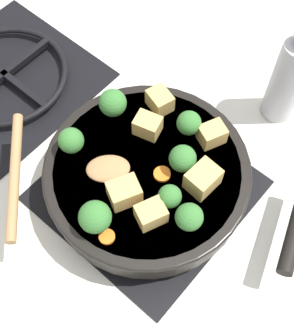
# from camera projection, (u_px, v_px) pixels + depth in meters

# --- Properties ---
(ground_plane) EXTENTS (2.40, 2.40, 0.00)m
(ground_plane) POSITION_uv_depth(u_px,v_px,m) (147.00, 191.00, 0.80)
(ground_plane) COLOR silver
(front_burner_grate) EXTENTS (0.31, 0.31, 0.03)m
(front_burner_grate) POSITION_uv_depth(u_px,v_px,m) (147.00, 188.00, 0.79)
(front_burner_grate) COLOR black
(front_burner_grate) RESTS_ON ground_plane
(rear_burner_grate) EXTENTS (0.31, 0.31, 0.03)m
(rear_burner_grate) POSITION_uv_depth(u_px,v_px,m) (6.00, 77.00, 0.90)
(rear_burner_grate) COLOR black
(rear_burner_grate) RESTS_ON ground_plane
(skillet_pan) EXTENTS (0.33, 0.43, 0.06)m
(skillet_pan) POSITION_uv_depth(u_px,v_px,m) (148.00, 176.00, 0.75)
(skillet_pan) COLOR black
(skillet_pan) RESTS_ON front_burner_grate
(wooden_spoon) EXTENTS (0.22, 0.22, 0.02)m
(wooden_spoon) POSITION_uv_depth(u_px,v_px,m) (57.00, 172.00, 0.71)
(wooden_spoon) COLOR #A87A4C
(wooden_spoon) RESTS_ON skillet_pan
(tofu_cube_center_large) EXTENTS (0.05, 0.05, 0.03)m
(tofu_cube_center_large) POSITION_uv_depth(u_px,v_px,m) (151.00, 214.00, 0.67)
(tofu_cube_center_large) COLOR tan
(tofu_cube_center_large) RESTS_ON skillet_pan
(tofu_cube_near_handle) EXTENTS (0.06, 0.05, 0.04)m
(tofu_cube_near_handle) POSITION_uv_depth(u_px,v_px,m) (124.00, 193.00, 0.69)
(tofu_cube_near_handle) COLOR tan
(tofu_cube_near_handle) RESTS_ON skillet_pan
(tofu_cube_east_chunk) EXTENTS (0.05, 0.05, 0.03)m
(tofu_cube_east_chunk) POSITION_uv_depth(u_px,v_px,m) (212.00, 134.00, 0.74)
(tofu_cube_east_chunk) COLOR tan
(tofu_cube_east_chunk) RESTS_ON skillet_pan
(tofu_cube_west_chunk) EXTENTS (0.05, 0.04, 0.04)m
(tofu_cube_west_chunk) POSITION_uv_depth(u_px,v_px,m) (203.00, 179.00, 0.69)
(tofu_cube_west_chunk) COLOR tan
(tofu_cube_west_chunk) RESTS_ON skillet_pan
(tofu_cube_back_piece) EXTENTS (0.04, 0.05, 0.03)m
(tofu_cube_back_piece) POSITION_uv_depth(u_px,v_px,m) (148.00, 126.00, 0.74)
(tofu_cube_back_piece) COLOR tan
(tofu_cube_back_piece) RESTS_ON skillet_pan
(tofu_cube_front_piece) EXTENTS (0.04, 0.05, 0.03)m
(tofu_cube_front_piece) POSITION_uv_depth(u_px,v_px,m) (160.00, 101.00, 0.77)
(tofu_cube_front_piece) COLOR tan
(tofu_cube_front_piece) RESTS_ON skillet_pan
(broccoli_floret_near_spoon) EXTENTS (0.04, 0.04, 0.05)m
(broccoli_floret_near_spoon) POSITION_uv_depth(u_px,v_px,m) (183.00, 159.00, 0.70)
(broccoli_floret_near_spoon) COLOR #709956
(broccoli_floret_near_spoon) RESTS_ON skillet_pan
(broccoli_floret_center_top) EXTENTS (0.04, 0.04, 0.05)m
(broccoli_floret_center_top) POSITION_uv_depth(u_px,v_px,m) (189.00, 123.00, 0.73)
(broccoli_floret_center_top) COLOR #709956
(broccoli_floret_center_top) RESTS_ON skillet_pan
(broccoli_floret_east_rim) EXTENTS (0.04, 0.04, 0.04)m
(broccoli_floret_east_rim) POSITION_uv_depth(u_px,v_px,m) (170.00, 197.00, 0.68)
(broccoli_floret_east_rim) COLOR #709956
(broccoli_floret_east_rim) RESTS_ON skillet_pan
(broccoli_floret_west_rim) EXTENTS (0.04, 0.04, 0.05)m
(broccoli_floret_west_rim) POSITION_uv_depth(u_px,v_px,m) (189.00, 217.00, 0.66)
(broccoli_floret_west_rim) COLOR #709956
(broccoli_floret_west_rim) RESTS_ON skillet_pan
(broccoli_floret_north_edge) EXTENTS (0.05, 0.05, 0.05)m
(broccoli_floret_north_edge) POSITION_uv_depth(u_px,v_px,m) (113.00, 103.00, 0.75)
(broccoli_floret_north_edge) COLOR #709956
(broccoli_floret_north_edge) RESTS_ON skillet_pan
(broccoli_floret_south_cluster) EXTENTS (0.05, 0.05, 0.05)m
(broccoli_floret_south_cluster) POSITION_uv_depth(u_px,v_px,m) (95.00, 217.00, 0.65)
(broccoli_floret_south_cluster) COLOR #709956
(broccoli_floret_south_cluster) RESTS_ON skillet_pan
(broccoli_floret_mid_floret) EXTENTS (0.04, 0.04, 0.05)m
(broccoli_floret_mid_floret) POSITION_uv_depth(u_px,v_px,m) (71.00, 141.00, 0.72)
(broccoli_floret_mid_floret) COLOR #709956
(broccoli_floret_mid_floret) RESTS_ON skillet_pan
(carrot_slice_orange_thin) EXTENTS (0.02, 0.02, 0.01)m
(carrot_slice_orange_thin) POSITION_uv_depth(u_px,v_px,m) (107.00, 237.00, 0.67)
(carrot_slice_orange_thin) COLOR orange
(carrot_slice_orange_thin) RESTS_ON skillet_pan
(carrot_slice_near_center) EXTENTS (0.03, 0.03, 0.01)m
(carrot_slice_near_center) POSITION_uv_depth(u_px,v_px,m) (162.00, 174.00, 0.72)
(carrot_slice_near_center) COLOR orange
(carrot_slice_near_center) RESTS_ON skillet_pan
(pepper_mill) EXTENTS (0.06, 0.06, 0.21)m
(pepper_mill) POSITION_uv_depth(u_px,v_px,m) (289.00, 77.00, 0.79)
(pepper_mill) COLOR #B2B2B7
(pepper_mill) RESTS_ON ground_plane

